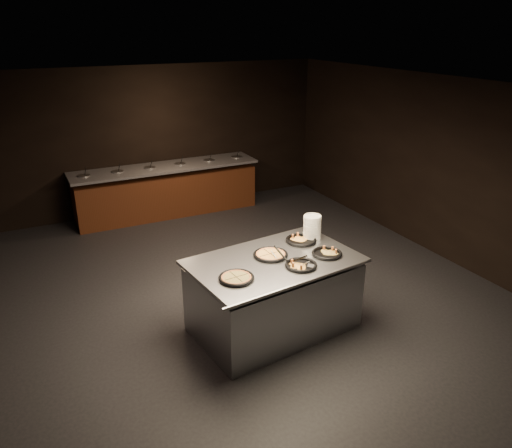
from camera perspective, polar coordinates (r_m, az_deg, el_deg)
The scene contains 11 objects.
room at distance 6.75m, azimuth -1.77°, elevation 3.05°, with size 7.02×8.02×2.92m.
salad_bar at distance 10.25m, azimuth -10.10°, elevation 3.48°, with size 3.70×0.83×1.18m.
serving_counter at distance 6.32m, azimuth 2.03°, elevation -8.23°, with size 2.15×1.52×0.97m.
plate_stack at distance 6.67m, azimuth 6.43°, elevation -0.33°, with size 0.23×0.23×0.31m, color white.
pan_veggie_whole at distance 5.63m, azimuth -2.27°, elevation -6.16°, with size 0.41×0.41×0.04m.
pan_cheese_whole at distance 6.17m, azimuth 1.68°, elevation -3.50°, with size 0.43×0.43×0.04m.
pan_cheese_slices_a at distance 6.59m, azimuth 5.17°, elevation -1.84°, with size 0.41×0.41×0.04m.
pan_cheese_slices_b at distance 5.93m, azimuth 5.17°, elevation -4.68°, with size 0.38×0.38×0.04m.
pan_veggie_slices at distance 6.26m, azimuth 8.11°, elevation -3.33°, with size 0.38×0.38×0.04m.
server_left at distance 6.03m, azimuth 2.43°, elevation -3.45°, with size 0.19×0.35×0.18m.
server_right at distance 5.91m, azimuth 5.42°, elevation -4.21°, with size 0.25×0.25×0.16m.
Camera 1 is at (-2.66, -5.80, 3.66)m, focal length 35.00 mm.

